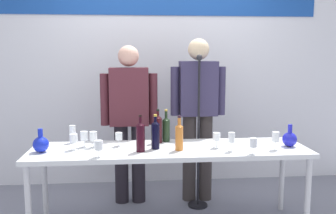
{
  "coord_description": "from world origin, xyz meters",
  "views": [
    {
      "loc": [
        -0.31,
        -3.17,
        1.55
      ],
      "look_at": [
        0.0,
        0.15,
        1.07
      ],
      "focal_mm": 39.92,
      "sensor_mm": 36.0,
      "label": 1
    }
  ],
  "objects_px": {
    "wine_glass_left_1": "(74,139)",
    "wine_glass_right_2": "(217,137)",
    "wine_glass_left_2": "(119,137)",
    "wine_glass_right_1": "(276,137)",
    "wine_glass_left_3": "(84,136)",
    "microphone_stand": "(198,157)",
    "presenter_left": "(129,115)",
    "wine_glass_left_5": "(99,146)",
    "decanter_blue_right": "(290,139)",
    "wine_glass_left_4": "(93,136)",
    "presenter_right": "(198,110)",
    "wine_bottle_4": "(179,136)",
    "wine_bottle_0": "(140,136)",
    "wine_glass_left_0": "(73,131)",
    "wine_glass_right_3": "(232,138)",
    "wine_bottle_2": "(158,128)",
    "decanter_blue_left": "(41,144)",
    "wine_bottle_3": "(166,128)",
    "wine_bottle_1": "(155,134)",
    "display_table": "(170,154)",
    "wine_glass_right_0": "(253,143)"
  },
  "relations": [
    {
      "from": "wine_glass_left_1",
      "to": "wine_glass_left_3",
      "type": "height_order",
      "value": "wine_glass_left_3"
    },
    {
      "from": "wine_bottle_4",
      "to": "wine_glass_left_2",
      "type": "relative_size",
      "value": 2.4
    },
    {
      "from": "decanter_blue_left",
      "to": "wine_bottle_2",
      "type": "distance_m",
      "value": 1.03
    },
    {
      "from": "wine_glass_left_2",
      "to": "wine_glass_right_1",
      "type": "bearing_deg",
      "value": -10.65
    },
    {
      "from": "microphone_stand",
      "to": "presenter_left",
      "type": "bearing_deg",
      "value": 165.04
    },
    {
      "from": "wine_bottle_3",
      "to": "wine_glass_left_4",
      "type": "bearing_deg",
      "value": -165.04
    },
    {
      "from": "wine_bottle_4",
      "to": "wine_glass_left_0",
      "type": "height_order",
      "value": "wine_bottle_4"
    },
    {
      "from": "wine_glass_left_3",
      "to": "wine_glass_right_1",
      "type": "bearing_deg",
      "value": -8.54
    },
    {
      "from": "wine_bottle_4",
      "to": "presenter_right",
      "type": "bearing_deg",
      "value": 68.34
    },
    {
      "from": "presenter_right",
      "to": "wine_bottle_2",
      "type": "bearing_deg",
      "value": -137.04
    },
    {
      "from": "wine_bottle_2",
      "to": "decanter_blue_right",
      "type": "bearing_deg",
      "value": -12.51
    },
    {
      "from": "decanter_blue_right",
      "to": "wine_bottle_3",
      "type": "xyz_separation_m",
      "value": [
        -1.08,
        0.3,
        0.06
      ]
    },
    {
      "from": "decanter_blue_right",
      "to": "wine_glass_right_2",
      "type": "distance_m",
      "value": 0.66
    },
    {
      "from": "presenter_left",
      "to": "wine_glass_left_5",
      "type": "relative_size",
      "value": 11.97
    },
    {
      "from": "wine_bottle_3",
      "to": "wine_glass_left_5",
      "type": "height_order",
      "value": "wine_bottle_3"
    },
    {
      "from": "wine_glass_left_3",
      "to": "wine_glass_left_4",
      "type": "xyz_separation_m",
      "value": [
        0.08,
        -0.02,
        0.0
      ]
    },
    {
      "from": "wine_bottle_2",
      "to": "microphone_stand",
      "type": "height_order",
      "value": "microphone_stand"
    },
    {
      "from": "wine_bottle_3",
      "to": "wine_glass_left_5",
      "type": "distance_m",
      "value": 0.76
    },
    {
      "from": "wine_bottle_3",
      "to": "wine_glass_left_3",
      "type": "height_order",
      "value": "wine_bottle_3"
    },
    {
      "from": "wine_glass_right_2",
      "to": "microphone_stand",
      "type": "bearing_deg",
      "value": 99.09
    },
    {
      "from": "wine_bottle_4",
      "to": "wine_glass_right_2",
      "type": "xyz_separation_m",
      "value": [
        0.33,
        0.05,
        -0.03
      ]
    },
    {
      "from": "decanter_blue_left",
      "to": "wine_glass_left_2",
      "type": "bearing_deg",
      "value": 13.09
    },
    {
      "from": "wine_glass_left_3",
      "to": "wine_glass_left_4",
      "type": "bearing_deg",
      "value": -13.52
    },
    {
      "from": "presenter_left",
      "to": "wine_bottle_0",
      "type": "xyz_separation_m",
      "value": [
        0.1,
        -0.72,
        -0.06
      ]
    },
    {
      "from": "presenter_right",
      "to": "wine_glass_right_3",
      "type": "bearing_deg",
      "value": -78.92
    },
    {
      "from": "wine_glass_left_0",
      "to": "wine_glass_right_3",
      "type": "relative_size",
      "value": 1.01
    },
    {
      "from": "wine_bottle_4",
      "to": "wine_glass_left_2",
      "type": "distance_m",
      "value": 0.55
    },
    {
      "from": "display_table",
      "to": "wine_bottle_4",
      "type": "xyz_separation_m",
      "value": [
        0.07,
        -0.09,
        0.18
      ]
    },
    {
      "from": "display_table",
      "to": "wine_bottle_3",
      "type": "relative_size",
      "value": 7.94
    },
    {
      "from": "display_table",
      "to": "wine_glass_right_0",
      "type": "distance_m",
      "value": 0.73
    },
    {
      "from": "wine_glass_right_2",
      "to": "wine_glass_right_3",
      "type": "distance_m",
      "value": 0.16
    },
    {
      "from": "wine_bottle_0",
      "to": "presenter_right",
      "type": "bearing_deg",
      "value": 49.85
    },
    {
      "from": "wine_glass_left_3",
      "to": "wine_glass_right_3",
      "type": "distance_m",
      "value": 1.28
    },
    {
      "from": "decanter_blue_right",
      "to": "microphone_stand",
      "type": "bearing_deg",
      "value": 146.46
    },
    {
      "from": "wine_bottle_2",
      "to": "microphone_stand",
      "type": "bearing_deg",
      "value": 28.6
    },
    {
      "from": "wine_glass_right_3",
      "to": "wine_glass_left_0",
      "type": "bearing_deg",
      "value": 162.89
    },
    {
      "from": "wine_bottle_2",
      "to": "wine_bottle_3",
      "type": "distance_m",
      "value": 0.09
    },
    {
      "from": "presenter_left",
      "to": "wine_glass_right_3",
      "type": "distance_m",
      "value": 1.17
    },
    {
      "from": "wine_glass_left_1",
      "to": "wine_glass_right_2",
      "type": "bearing_deg",
      "value": -1.87
    },
    {
      "from": "decanter_blue_right",
      "to": "wine_glass_right_3",
      "type": "bearing_deg",
      "value": -168.45
    },
    {
      "from": "wine_bottle_3",
      "to": "wine_glass_left_2",
      "type": "xyz_separation_m",
      "value": [
        -0.44,
        -0.15,
        -0.04
      ]
    },
    {
      "from": "wine_bottle_0",
      "to": "wine_glass_left_5",
      "type": "relative_size",
      "value": 2.3
    },
    {
      "from": "wine_glass_left_0",
      "to": "wine_glass_right_0",
      "type": "xyz_separation_m",
      "value": [
        1.53,
        -0.54,
        -0.02
      ]
    },
    {
      "from": "presenter_right",
      "to": "wine_bottle_0",
      "type": "height_order",
      "value": "presenter_right"
    },
    {
      "from": "presenter_right",
      "to": "wine_bottle_2",
      "type": "height_order",
      "value": "presenter_right"
    },
    {
      "from": "presenter_left",
      "to": "presenter_right",
      "type": "relative_size",
      "value": 0.96
    },
    {
      "from": "wine_bottle_0",
      "to": "wine_glass_left_2",
      "type": "distance_m",
      "value": 0.28
    },
    {
      "from": "wine_glass_left_2",
      "to": "wine_glass_left_4",
      "type": "relative_size",
      "value": 0.87
    },
    {
      "from": "decanter_blue_right",
      "to": "presenter_left",
      "type": "height_order",
      "value": "presenter_left"
    },
    {
      "from": "wine_bottle_1",
      "to": "wine_bottle_3",
      "type": "distance_m",
      "value": 0.29
    }
  ]
}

